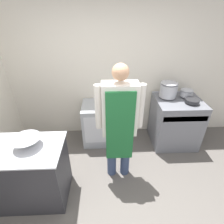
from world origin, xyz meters
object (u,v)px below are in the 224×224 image
Objects in this scene: fridge_unit at (100,123)px; sauce_pot at (187,92)px; saute_pan at (192,101)px; stove at (175,122)px; person_cook at (120,120)px; mixing_bowl at (27,142)px; stock_pot at (169,89)px.

sauce_pot reaches higher than fridge_unit.
saute_pan is at bearing -90.00° from sauce_pot.
fridge_unit is at bearing 171.91° from saute_pan.
stove is 1.49m from person_cook.
stock_pot reaches higher than mixing_bowl.
sauce_pot is (0.35, 0.00, -0.07)m from stock_pot.
saute_pan is (0.35, -0.26, -0.11)m from stock_pot.
person_cook is 1.19m from mixing_bowl.
stove is 0.67m from stock_pot.
sauce_pot is at bearing 1.02° from fridge_unit.
saute_pan is (1.61, -0.23, 0.57)m from fridge_unit.
saute_pan is (2.46, 0.94, 0.03)m from mixing_bowl.
saute_pan reaches higher than stove.
person_cook is 7.88× the size of sauce_pot.
sauce_pot reaches higher than saute_pan.
mixing_bowl reaches higher than stove.
sauce_pot is at bearing 26.00° from mixing_bowl.
stove is at bearing 142.18° from saute_pan.
saute_pan is 1.03× the size of sauce_pot.
saute_pan is at bearing 26.16° from person_cook.
stock_pot is (0.96, 0.90, 0.06)m from person_cook.
person_cook is 1.32m from stock_pot.
stock_pot reaches higher than fridge_unit.
stock_pot is 0.36m from sauce_pot.
person_cook is 5.20× the size of mixing_bowl.
mixing_bowl is (-0.84, -1.17, 0.55)m from fridge_unit.
sauce_pot is at bearing 0.00° from stock_pot.
sauce_pot is (1.61, 0.03, 0.61)m from fridge_unit.
fridge_unit is 3.51× the size of sauce_pot.
saute_pan is (0.16, -0.13, 0.51)m from stove.
stock_pot reaches higher than sauce_pot.
person_cook is 1.59m from sauce_pot.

